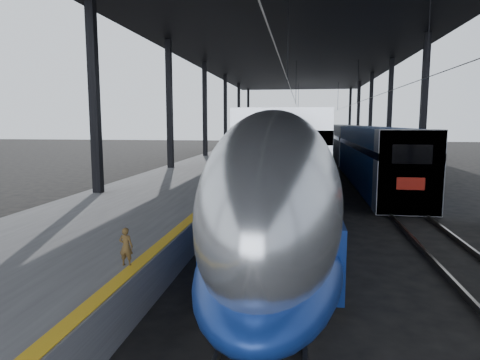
# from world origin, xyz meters

# --- Properties ---
(ground) EXTENTS (160.00, 160.00, 0.00)m
(ground) POSITION_xyz_m (0.00, 0.00, 0.00)
(ground) COLOR black
(ground) RESTS_ON ground
(platform) EXTENTS (6.00, 80.00, 1.00)m
(platform) POSITION_xyz_m (-3.50, 20.00, 0.50)
(platform) COLOR #4C4C4F
(platform) RESTS_ON ground
(yellow_strip) EXTENTS (0.30, 80.00, 0.01)m
(yellow_strip) POSITION_xyz_m (-0.70, 20.00, 1.00)
(yellow_strip) COLOR gold
(yellow_strip) RESTS_ON platform
(rails) EXTENTS (6.52, 80.00, 0.16)m
(rails) POSITION_xyz_m (4.50, 20.00, 0.08)
(rails) COLOR slate
(rails) RESTS_ON ground
(canopy) EXTENTS (18.00, 75.00, 9.47)m
(canopy) POSITION_xyz_m (1.90, 20.00, 9.12)
(canopy) COLOR black
(canopy) RESTS_ON ground
(tgv_train) EXTENTS (3.01, 65.20, 4.32)m
(tgv_train) POSITION_xyz_m (2.00, 25.08, 2.02)
(tgv_train) COLOR #B2B4B9
(tgv_train) RESTS_ON ground
(second_train) EXTENTS (2.62, 56.05, 3.61)m
(second_train) POSITION_xyz_m (7.00, 33.71, 1.83)
(second_train) COLOR navy
(second_train) RESTS_ON ground
(child) EXTENTS (0.30, 0.20, 0.80)m
(child) POSITION_xyz_m (-0.90, -3.62, 1.40)
(child) COLOR #523B1B
(child) RESTS_ON platform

